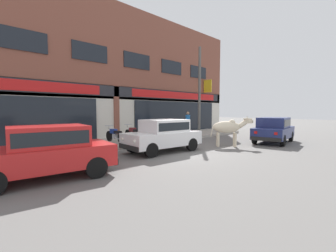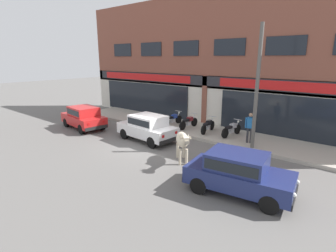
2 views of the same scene
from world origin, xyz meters
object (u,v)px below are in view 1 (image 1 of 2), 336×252
Objects in this scene: pedestrian at (188,121)px; utility_pole at (199,92)px; motorcycle_1 at (134,133)px; motorcycle_3 at (169,130)px; motorcycle_2 at (153,132)px; car_2 at (274,129)px; motorcycle_0 at (115,135)px; car_1 at (163,134)px; cow at (228,127)px; car_0 at (47,149)px.

utility_pole is at bearing -55.14° from pedestrian.
utility_pole reaches higher than motorcycle_1.
motorcycle_3 is at bearing 2.66° from motorcycle_1.
motorcycle_2 is at bearing -1.12° from motorcycle_1.
car_2 reaches higher than motorcycle_3.
motorcycle_0 is at bearing -178.15° from motorcycle_1.
car_1 is at bearing -78.19° from motorcycle_0.
motorcycle_1 is (-2.78, 4.44, -0.44)m from cow.
pedestrian is 2.12m from utility_pole.
motorcycle_2 is at bearing 162.00° from utility_pole.
cow is at bearing -20.80° from car_1.
motorcycle_0 is at bearing -177.58° from motorcycle_3.
pedestrian reaches higher than motorcycle_3.
car_2 is 0.64× the size of utility_pole.
cow is 8.45m from car_0.
pedestrian is (4.19, -0.43, 0.60)m from motorcycle_1.
car_2 is at bearing -50.74° from motorcycle_2.
cow is 0.93× the size of motorcycle_1.
cow is 0.45× the size of car_0.
motorcycle_3 is 1.53m from pedestrian.
car_0 is at bearing -145.10° from motorcycle_1.
cow is 0.29× the size of utility_pole.
car_0 and car_2 have the same top height.
motorcycle_2 is 1.47m from motorcycle_3.
car_0 is at bearing 172.32° from car_2.
utility_pole is (3.19, -1.04, 2.57)m from motorcycle_2.
motorcycle_0 is 1.00× the size of motorcycle_1.
motorcycle_1 is 1.00× the size of motorcycle_2.
utility_pole is (0.44, -0.64, 1.97)m from pedestrian.
pedestrian is 0.27× the size of utility_pole.
motorcycle_0 is 1.25m from motorcycle_1.
car_0 is 10.45m from pedestrian.
motorcycle_0 is at bearing 175.94° from pedestrian.
cow reaches higher than motorcycle_0.
pedestrian is at bearing 108.79° from car_2.
car_0 is 2.35× the size of pedestrian.
car_2 is 2.35× the size of pedestrian.
car_0 reaches higher than motorcycle_0.
utility_pole reaches higher than car_2.
car_1 is at bearing 159.20° from cow.
motorcycle_1 is 1.13× the size of pedestrian.
motorcycle_2 is 2.84m from pedestrian.
car_1 is (5.05, 0.79, 0.00)m from car_0.
utility_pole is (1.73, -1.20, 2.57)m from motorcycle_3.
pedestrian is (9.84, 3.51, 0.35)m from car_0.
motorcycle_0 and motorcycle_2 have the same top height.
cow is 0.46× the size of car_1.
motorcycle_2 is 1.13× the size of pedestrian.
motorcycle_2 and motorcycle_3 have the same top height.
motorcycle_1 is at bearing 174.18° from pedestrian.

